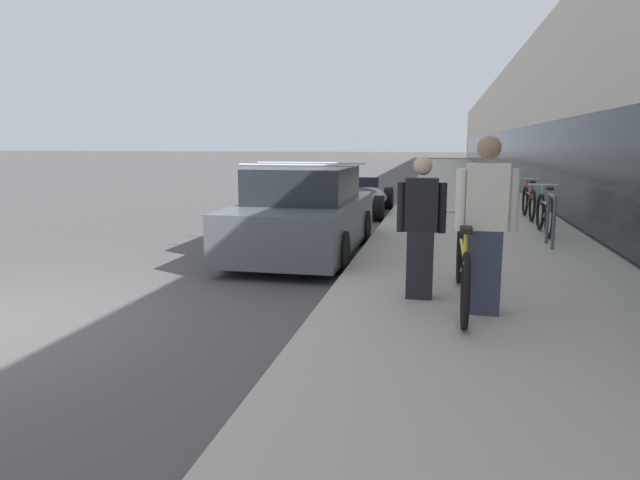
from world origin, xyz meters
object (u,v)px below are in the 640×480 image
object	(u,v)px
tandem_bicycle	(462,267)
parked_sedan_curbside	(304,215)
cruiser_bike_nearest	(545,214)
person_bystander	(421,228)
bike_rack_hoop	(551,215)
person_rider	(485,226)
cruiser_bike_middle	(529,202)
vintage_roadster_curbside	(352,199)

from	to	relation	value
tandem_bicycle	parked_sedan_curbside	world-z (taller)	parked_sedan_curbside
tandem_bicycle	cruiser_bike_nearest	distance (m)	5.27
person_bystander	bike_rack_hoop	bearing A→B (deg)	61.69
tandem_bicycle	person_rider	world-z (taller)	person_rider
tandem_bicycle	bike_rack_hoop	distance (m)	4.01
cruiser_bike_nearest	cruiser_bike_middle	bearing A→B (deg)	89.37
bike_rack_hoop	person_rider	bearing A→B (deg)	-108.03
parked_sedan_curbside	cruiser_bike_middle	bearing A→B (deg)	46.47
tandem_bicycle	bike_rack_hoop	xyz separation A→B (m)	(1.50, 3.72, 0.13)
person_bystander	cruiser_bike_nearest	distance (m)	5.32
person_bystander	cruiser_bike_middle	distance (m)	7.42
cruiser_bike_nearest	vintage_roadster_curbside	xyz separation A→B (m)	(-4.10, 3.51, -0.14)
bike_rack_hoop	parked_sedan_curbside	distance (m)	3.98
cruiser_bike_middle	parked_sedan_curbside	distance (m)	5.89
cruiser_bike_middle	vintage_roadster_curbside	xyz separation A→B (m)	(-4.12, 1.30, -0.13)
person_bystander	person_rider	bearing A→B (deg)	-34.37
cruiser_bike_middle	bike_rack_hoop	bearing A→B (deg)	-92.41
bike_rack_hoop	person_bystander	bearing A→B (deg)	-118.31
person_bystander	parked_sedan_curbside	xyz separation A→B (m)	(-1.97, 2.84, -0.26)
person_rider	cruiser_bike_nearest	distance (m)	5.53
person_bystander	vintage_roadster_curbside	world-z (taller)	person_bystander
person_rider	bike_rack_hoop	size ratio (longest dim) A/B	2.04
bike_rack_hoop	cruiser_bike_nearest	xyz separation A→B (m)	(0.12, 1.29, -0.14)
tandem_bicycle	person_bystander	bearing A→B (deg)	164.61
vintage_roadster_curbside	parked_sedan_curbside	bearing A→B (deg)	-89.27
cruiser_bike_nearest	cruiser_bike_middle	size ratio (longest dim) A/B	0.96
parked_sedan_curbside	vintage_roadster_curbside	bearing A→B (deg)	90.73
tandem_bicycle	cruiser_bike_nearest	world-z (taller)	cruiser_bike_nearest
vintage_roadster_curbside	cruiser_bike_nearest	bearing A→B (deg)	-40.60
tandem_bicycle	cruiser_bike_nearest	size ratio (longest dim) A/B	1.48
vintage_roadster_curbside	bike_rack_hoop	bearing A→B (deg)	-50.41
cruiser_bike_nearest	parked_sedan_curbside	size ratio (longest dim) A/B	0.41
tandem_bicycle	cruiser_bike_middle	distance (m)	7.41
bike_rack_hoop	cruiser_bike_nearest	bearing A→B (deg)	84.55
person_rider	person_bystander	xyz separation A→B (m)	(-0.63, 0.43, -0.10)
person_bystander	cruiser_bike_middle	bearing A→B (deg)	73.65
tandem_bicycle	parked_sedan_curbside	distance (m)	3.82
tandem_bicycle	cruiser_bike_middle	xyz separation A→B (m)	(1.65, 7.23, -0.01)
person_bystander	parked_sedan_curbside	bearing A→B (deg)	124.72
person_rider	cruiser_bike_nearest	bearing A→B (deg)	74.92
bike_rack_hoop	vintage_roadster_curbside	world-z (taller)	bike_rack_hoop
cruiser_bike_nearest	parked_sedan_curbside	world-z (taller)	parked_sedan_curbside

